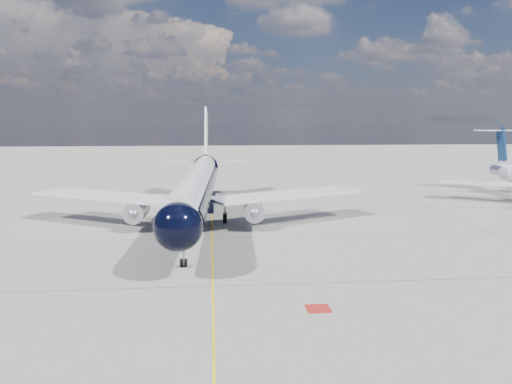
% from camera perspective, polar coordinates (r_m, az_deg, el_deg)
% --- Properties ---
extents(ground, '(320.00, 320.00, 0.00)m').
position_cam_1_polar(ground, '(71.49, -5.07, -1.51)').
color(ground, gray).
rests_on(ground, ground).
extents(taxiway_centerline, '(0.16, 160.00, 0.01)m').
position_cam_1_polar(taxiway_centerline, '(66.57, -5.06, -2.24)').
color(taxiway_centerline, yellow).
rests_on(taxiway_centerline, ground).
extents(red_marking, '(1.60, 1.60, 0.01)m').
position_cam_1_polar(red_marking, '(33.49, 7.12, -13.08)').
color(red_marking, maroon).
rests_on(red_marking, ground).
extents(main_airliner, '(40.15, 48.87, 14.12)m').
position_cam_1_polar(main_airliner, '(58.89, -6.71, 0.66)').
color(main_airliner, black).
rests_on(main_airliner, ground).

